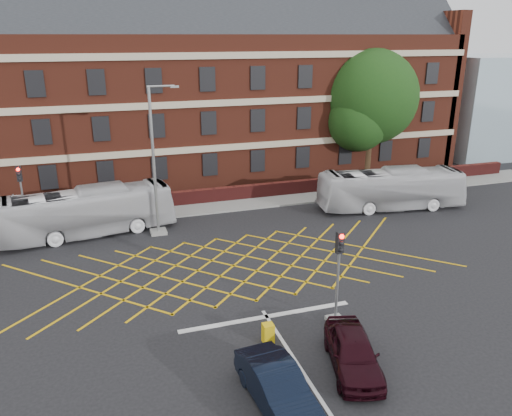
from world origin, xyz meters
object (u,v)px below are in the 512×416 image
object	(u,v)px
bus_right	(391,189)
street_lamp	(156,185)
direction_signs	(15,206)
deciduous_tree	(370,104)
utility_cabinet	(268,333)
traffic_light_near	(337,286)
bus_left	(87,212)
traffic_light_far	(24,205)
car_navy	(277,387)
car_maroon	(353,352)

from	to	relation	value
bus_right	street_lamp	distance (m)	16.69
direction_signs	street_lamp	bearing A→B (deg)	-25.36
bus_right	deciduous_tree	bearing A→B (deg)	-10.05
street_lamp	utility_cabinet	xyz separation A→B (m)	(2.60, -13.42, -2.76)
bus_right	direction_signs	size ratio (longest dim) A/B	4.79
traffic_light_near	utility_cabinet	bearing A→B (deg)	-171.16
bus_left	direction_signs	xyz separation A→B (m)	(-4.47, 2.96, -0.12)
bus_right	deciduous_tree	size ratio (longest dim) A/B	0.96
bus_left	traffic_light_far	world-z (taller)	traffic_light_far
car_navy	utility_cabinet	size ratio (longest dim) A/B	5.17
car_navy	utility_cabinet	bearing A→B (deg)	70.26
bus_left	direction_signs	distance (m)	5.36
utility_cabinet	street_lamp	bearing A→B (deg)	100.98
traffic_light_far	bus_left	bearing A→B (deg)	-26.24
deciduous_tree	traffic_light_far	bearing A→B (deg)	-169.21
car_maroon	utility_cabinet	xyz separation A→B (m)	(-2.47, 2.57, -0.30)
bus_right	utility_cabinet	bearing A→B (deg)	141.38
bus_left	car_navy	xyz separation A→B (m)	(5.96, -18.14, -0.78)
deciduous_tree	traffic_light_far	xyz separation A→B (m)	(-27.48, -5.24, -4.62)
deciduous_tree	utility_cabinet	xyz separation A→B (m)	(-16.86, -21.68, -5.96)
car_maroon	direction_signs	world-z (taller)	direction_signs
bus_right	deciduous_tree	world-z (taller)	deciduous_tree
bus_left	car_navy	distance (m)	19.11
street_lamp	direction_signs	bearing A→B (deg)	154.64
bus_left	car_maroon	xyz separation A→B (m)	(9.35, -17.17, -0.78)
car_maroon	traffic_light_near	size ratio (longest dim) A/B	0.99
street_lamp	traffic_light_far	bearing A→B (deg)	159.33
deciduous_tree	car_maroon	bearing A→B (deg)	-120.68
street_lamp	bus_right	bearing A→B (deg)	-1.25
traffic_light_near	bus_right	bearing A→B (deg)	49.60
traffic_light_near	deciduous_tree	bearing A→B (deg)	57.38
bus_right	traffic_light_far	world-z (taller)	traffic_light_far
traffic_light_far	deciduous_tree	bearing A→B (deg)	10.79
car_maroon	utility_cabinet	distance (m)	3.58
car_maroon	deciduous_tree	distance (m)	28.76
car_maroon	traffic_light_far	xyz separation A→B (m)	(-13.09, 19.02, 1.04)
bus_left	traffic_light_far	bearing A→B (deg)	55.52
deciduous_tree	direction_signs	distance (m)	28.94
car_maroon	traffic_light_near	xyz separation A→B (m)	(0.85, 3.09, 1.04)
bus_right	traffic_light_near	distance (m)	16.47
traffic_light_near	direction_signs	world-z (taller)	traffic_light_near
deciduous_tree	car_navy	bearing A→B (deg)	-125.18
traffic_light_near	utility_cabinet	distance (m)	3.61
utility_cabinet	car_navy	bearing A→B (deg)	-104.52
direction_signs	utility_cabinet	size ratio (longest dim) A/B	2.60
traffic_light_far	car_maroon	bearing A→B (deg)	-55.46
bus_left	bus_right	bearing A→B (deg)	-102.46
street_lamp	deciduous_tree	bearing A→B (deg)	23.00
car_navy	traffic_light_far	world-z (taller)	traffic_light_far
traffic_light_far	street_lamp	distance (m)	8.68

